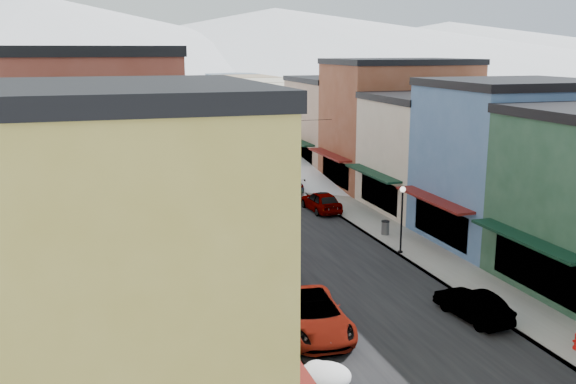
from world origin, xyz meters
TOP-DOWN VIEW (x-y plane):
  - road at (0.00, 60.00)m, footprint 10.00×160.00m
  - sidewalk_left at (-6.60, 60.00)m, footprint 3.20×160.00m
  - sidewalk_right at (6.60, 60.00)m, footprint 3.20×160.00m
  - curb_left at (-5.05, 60.00)m, footprint 0.10×160.00m
  - curb_right at (5.05, 60.00)m, footprint 0.10×160.00m
  - bldg_l_yellow at (-13.19, 4.00)m, footprint 11.30×8.70m
  - bldg_l_cream at (-13.19, 12.50)m, footprint 11.30×8.20m
  - bldg_l_brick_near at (-13.69, 20.50)m, footprint 12.30×8.20m
  - bldg_l_grayblue at (-13.19, 29.00)m, footprint 11.30×9.20m
  - bldg_l_brick_far at (-14.19, 38.00)m, footprint 13.30×9.20m
  - bldg_l_tan at (-13.19, 48.00)m, footprint 11.30×11.20m
  - bldg_r_blue at (13.19, 21.00)m, footprint 11.30×9.20m
  - bldg_r_cream at (13.69, 30.00)m, footprint 12.30×9.20m
  - bldg_r_brick_far at (14.19, 39.00)m, footprint 13.30×9.20m
  - bldg_r_tan at (13.19, 49.00)m, footprint 11.30×11.20m
  - distant_blocks at (0.00, 83.00)m, footprint 34.00×55.00m
  - mountain_ridge at (-19.47, 277.18)m, footprint 670.00×340.00m
  - overhead_cables at (0.00, 47.50)m, footprint 16.40×15.04m
  - car_white_suv at (-3.61, 11.66)m, footprint 3.20×6.15m
  - car_silver_sedan at (-3.50, 18.03)m, footprint 2.44×5.04m
  - car_dark_hatch at (-3.50, 24.61)m, footprint 1.95×4.41m
  - car_silver_wagon at (-4.28, 36.09)m, footprint 3.00×6.05m
  - car_green_sedan at (4.00, 10.80)m, footprint 1.91×4.35m
  - car_gray_suv at (4.30, 31.99)m, footprint 2.12×4.83m
  - car_black_sedan at (3.72, 39.72)m, footprint 2.37×5.46m
  - car_lane_silver at (-1.98, 54.42)m, footprint 2.52×4.93m
  - car_lane_white at (0.93, 66.19)m, footprint 2.67×4.97m
  - trash_can at (6.02, 24.26)m, footprint 0.56×0.56m
  - streetlamp_near at (5.20, 20.43)m, footprint 0.34×0.34m
  - streetlamp_far at (6.07, 52.23)m, footprint 0.38×0.38m
  - snow_pile_near at (-4.88, 7.06)m, footprint 2.19×2.55m
  - snow_pile_mid at (-4.55, 24.16)m, footprint 2.65×2.83m
  - snow_pile_far at (-4.88, 36.56)m, footprint 2.56×2.77m

SIDE VIEW (x-z plane):
  - road at x=0.00m, z-range 0.00..0.01m
  - sidewalk_left at x=-6.60m, z-range 0.00..0.15m
  - sidewalk_right at x=6.60m, z-range 0.00..0.15m
  - curb_left at x=-5.05m, z-range 0.00..0.15m
  - curb_right at x=5.05m, z-range 0.00..0.15m
  - snow_pile_near at x=-4.88m, z-range -0.02..0.91m
  - snow_pile_far at x=-4.88m, z-range -0.02..1.06m
  - snow_pile_mid at x=-4.55m, z-range -0.02..1.10m
  - trash_can at x=6.02m, z-range 0.16..1.11m
  - car_lane_white at x=0.93m, z-range 0.00..1.33m
  - car_green_sedan at x=4.00m, z-range 0.00..1.39m
  - car_dark_hatch at x=-3.50m, z-range 0.00..1.41m
  - car_black_sedan at x=3.72m, z-range 0.00..1.56m
  - car_lane_silver at x=-1.98m, z-range 0.00..1.61m
  - car_gray_suv at x=4.30m, z-range 0.00..1.62m
  - car_white_suv at x=-3.61m, z-range 0.00..1.65m
  - car_silver_sedan at x=-3.50m, z-range 0.00..1.66m
  - car_silver_wagon at x=-4.28m, z-range 0.00..1.69m
  - streetlamp_near at x=5.20m, z-range 0.69..4.83m
  - streetlamp_far at x=6.07m, z-range 0.74..5.27m
  - distant_blocks at x=0.00m, z-range 0.00..8.00m
  - bldg_r_cream at x=13.69m, z-range 0.01..9.01m
  - bldg_l_grayblue at x=-13.19m, z-range 0.01..9.01m
  - bldg_r_tan at x=13.19m, z-range 0.01..9.51m
  - bldg_l_cream at x=-13.19m, z-range 0.01..9.51m
  - bldg_l_tan at x=-13.19m, z-range 0.01..10.01m
  - bldg_r_blue at x=13.19m, z-range 0.01..10.51m
  - bldg_l_brick_far at x=-14.19m, z-range 0.01..11.01m
  - bldg_r_brick_far at x=14.19m, z-range 0.01..11.51m
  - bldg_l_yellow at x=-13.19m, z-range 0.01..11.51m
  - overhead_cables at x=0.00m, z-range 6.18..6.22m
  - bldg_l_brick_near at x=-13.69m, z-range 0.01..12.51m
  - mountain_ridge at x=-19.47m, z-range -2.64..31.36m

